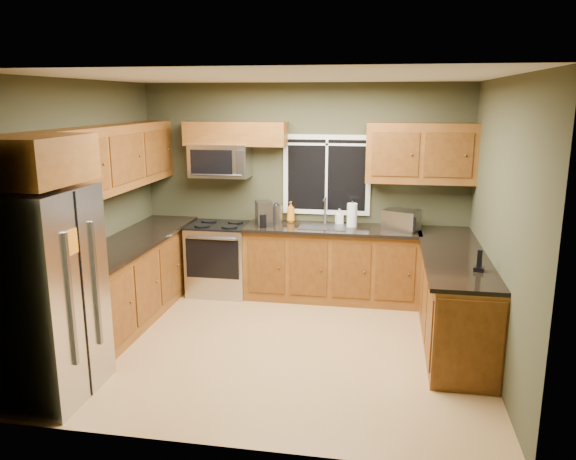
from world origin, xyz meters
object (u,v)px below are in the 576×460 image
(range, at_px, (220,258))
(coffee_maker, at_px, (264,215))
(kettle, at_px, (277,213))
(refrigerator, at_px, (44,295))
(microwave, at_px, (220,161))
(toaster_oven, at_px, (401,220))
(paper_towel_roll, at_px, (352,215))
(soap_bottle_a, at_px, (291,212))
(cordless_phone, at_px, (479,265))
(soap_bottle_b, at_px, (339,216))

(range, xyz_separation_m, coffee_maker, (0.61, -0.07, 0.62))
(coffee_maker, height_order, kettle, coffee_maker)
(refrigerator, distance_m, microwave, 3.10)
(toaster_oven, height_order, coffee_maker, coffee_maker)
(microwave, height_order, toaster_oven, microwave)
(toaster_oven, relative_size, kettle, 1.80)
(paper_towel_roll, height_order, soap_bottle_a, paper_towel_roll)
(coffee_maker, height_order, soap_bottle_a, coffee_maker)
(refrigerator, height_order, soap_bottle_a, refrigerator)
(microwave, distance_m, cordless_phone, 3.51)
(microwave, bearing_deg, cordless_phone, -29.89)
(microwave, distance_m, coffee_maker, 0.91)
(refrigerator, bearing_deg, soap_bottle_a, 62.09)
(refrigerator, distance_m, soap_bottle_b, 3.73)
(microwave, relative_size, toaster_oven, 1.55)
(soap_bottle_b, bearing_deg, toaster_oven, -18.07)
(microwave, relative_size, kettle, 2.79)
(cordless_phone, bearing_deg, paper_towel_roll, 127.64)
(refrigerator, bearing_deg, coffee_maker, 64.34)
(refrigerator, height_order, coffee_maker, refrigerator)
(range, xyz_separation_m, soap_bottle_b, (1.53, 0.23, 0.57))
(toaster_oven, height_order, soap_bottle_a, soap_bottle_a)
(refrigerator, bearing_deg, toaster_oven, 42.56)
(refrigerator, relative_size, kettle, 6.61)
(range, relative_size, toaster_oven, 1.91)
(microwave, height_order, cordless_phone, microwave)
(kettle, relative_size, soap_bottle_a, 1.02)
(kettle, height_order, soap_bottle_b, kettle)
(range, distance_m, soap_bottle_a, 1.11)
(microwave, xyz_separation_m, soap_bottle_a, (0.90, 0.09, -0.66))
(kettle, bearing_deg, paper_towel_roll, -5.02)
(microwave, distance_m, kettle, 0.99)
(soap_bottle_b, relative_size, cordless_phone, 0.93)
(paper_towel_roll, xyz_separation_m, soap_bottle_b, (-0.17, 0.15, -0.05))
(kettle, height_order, cordless_phone, kettle)
(kettle, bearing_deg, refrigerator, -115.72)
(kettle, height_order, paper_towel_roll, paper_towel_roll)
(range, bearing_deg, soap_bottle_b, 8.56)
(range, distance_m, paper_towel_roll, 1.81)
(refrigerator, relative_size, soap_bottle_a, 6.75)
(refrigerator, xyz_separation_m, coffee_maker, (1.30, 2.70, 0.19))
(soap_bottle_b, height_order, cordless_phone, cordless_phone)
(range, xyz_separation_m, cordless_phone, (2.98, -1.58, 0.53))
(range, distance_m, soap_bottle_b, 1.65)
(paper_towel_roll, distance_m, soap_bottle_a, 0.81)
(range, relative_size, soap_bottle_a, 3.52)
(refrigerator, distance_m, range, 2.89)
(paper_towel_roll, bearing_deg, microwave, 178.24)
(microwave, distance_m, toaster_oven, 2.40)
(microwave, relative_size, cordless_phone, 3.72)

